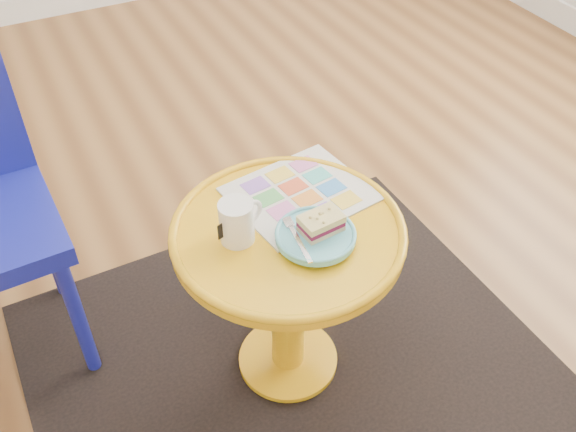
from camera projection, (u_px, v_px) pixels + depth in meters
name	position (u px, v px, depth m)	size (l,w,h in m)	color
floor	(261.00, 240.00, 2.08)	(4.00, 4.00, 0.00)	brown
rug	(288.00, 361.00, 1.73)	(1.30, 1.10, 0.01)	black
side_table	(288.00, 273.00, 1.49)	(0.52, 0.52, 0.49)	#EDA813
newspaper	(300.00, 194.00, 1.49)	(0.30, 0.26, 0.01)	silver
mug	(237.00, 220.00, 1.35)	(0.11, 0.07, 0.10)	white
plate	(316.00, 236.00, 1.36)	(0.17, 0.17, 0.02)	#5FBCCA
cake_slice	(321.00, 223.00, 1.35)	(0.09, 0.07, 0.04)	#D3BC8C
fork	(297.00, 238.00, 1.34)	(0.03, 0.14, 0.00)	silver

